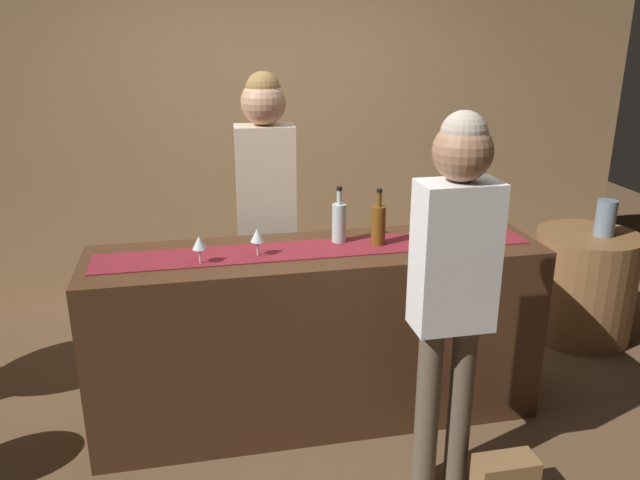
{
  "coord_description": "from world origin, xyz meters",
  "views": [
    {
      "loc": [
        -0.61,
        -3.0,
        2.08
      ],
      "look_at": [
        0.01,
        0.0,
        1.02
      ],
      "focal_mm": 35.73,
      "sensor_mm": 36.0,
      "label": 1
    }
  ],
  "objects_px": {
    "bartender": "(266,190)",
    "vase_on_side_table": "(606,218)",
    "wine_glass_near_customer": "(465,221)",
    "wine_bottle_amber": "(379,225)",
    "wine_bottle_green": "(426,216)",
    "wine_bottle_clear": "(339,222)",
    "handbag": "(505,479)",
    "wine_glass_far_end": "(199,244)",
    "customer_sipping": "(454,268)",
    "round_side_table": "(583,285)",
    "wine_glass_mid_counter": "(257,236)"
  },
  "relations": [
    {
      "from": "vase_on_side_table",
      "to": "wine_glass_far_end",
      "type": "bearing_deg",
      "value": -167.06
    },
    {
      "from": "bartender",
      "to": "customer_sipping",
      "type": "relative_size",
      "value": 1.04
    },
    {
      "from": "customer_sipping",
      "to": "vase_on_side_table",
      "type": "relative_size",
      "value": 7.31
    },
    {
      "from": "bartender",
      "to": "round_side_table",
      "type": "relative_size",
      "value": 2.46
    },
    {
      "from": "vase_on_side_table",
      "to": "handbag",
      "type": "bearing_deg",
      "value": -134.53
    },
    {
      "from": "wine_bottle_amber",
      "to": "round_side_table",
      "type": "relative_size",
      "value": 0.41
    },
    {
      "from": "wine_glass_mid_counter",
      "to": "bartender",
      "type": "distance_m",
      "value": 0.64
    },
    {
      "from": "wine_bottle_green",
      "to": "handbag",
      "type": "xyz_separation_m",
      "value": [
        0.08,
        -0.94,
        -0.98
      ]
    },
    {
      "from": "wine_glass_far_end",
      "to": "wine_glass_near_customer",
      "type": "bearing_deg",
      "value": 3.51
    },
    {
      "from": "wine_bottle_amber",
      "to": "customer_sipping",
      "type": "relative_size",
      "value": 0.17
    },
    {
      "from": "wine_bottle_green",
      "to": "round_side_table",
      "type": "distance_m",
      "value": 1.6
    },
    {
      "from": "wine_bottle_amber",
      "to": "wine_glass_mid_counter",
      "type": "xyz_separation_m",
      "value": [
        -0.63,
        -0.04,
        -0.01
      ]
    },
    {
      "from": "wine_glass_far_end",
      "to": "customer_sipping",
      "type": "xyz_separation_m",
      "value": [
        1.05,
        -0.58,
        0.01
      ]
    },
    {
      "from": "wine_bottle_green",
      "to": "wine_bottle_clear",
      "type": "xyz_separation_m",
      "value": [
        -0.48,
        -0.01,
        0.0
      ]
    },
    {
      "from": "customer_sipping",
      "to": "wine_bottle_green",
      "type": "bearing_deg",
      "value": 77.8
    },
    {
      "from": "wine_bottle_amber",
      "to": "handbag",
      "type": "relative_size",
      "value": 1.08
    },
    {
      "from": "wine_bottle_green",
      "to": "customer_sipping",
      "type": "distance_m",
      "value": 0.78
    },
    {
      "from": "vase_on_side_table",
      "to": "wine_glass_mid_counter",
      "type": "bearing_deg",
      "value": -166.73
    },
    {
      "from": "wine_bottle_green",
      "to": "bartender",
      "type": "height_order",
      "value": "bartender"
    },
    {
      "from": "wine_glass_mid_counter",
      "to": "customer_sipping",
      "type": "bearing_deg",
      "value": -39.37
    },
    {
      "from": "wine_glass_near_customer",
      "to": "bartender",
      "type": "distance_m",
      "value": 1.15
    },
    {
      "from": "wine_bottle_amber",
      "to": "wine_glass_near_customer",
      "type": "distance_m",
      "value": 0.47
    },
    {
      "from": "wine_glass_mid_counter",
      "to": "vase_on_side_table",
      "type": "bearing_deg",
      "value": 13.27
    },
    {
      "from": "wine_glass_far_end",
      "to": "customer_sipping",
      "type": "relative_size",
      "value": 0.08
    },
    {
      "from": "wine_bottle_clear",
      "to": "handbag",
      "type": "height_order",
      "value": "wine_bottle_clear"
    },
    {
      "from": "wine_glass_far_end",
      "to": "wine_bottle_amber",
      "type": "bearing_deg",
      "value": 5.53
    },
    {
      "from": "wine_bottle_amber",
      "to": "wine_glass_mid_counter",
      "type": "bearing_deg",
      "value": -176.56
    },
    {
      "from": "wine_bottle_green",
      "to": "wine_bottle_clear",
      "type": "height_order",
      "value": "same"
    },
    {
      "from": "wine_glass_near_customer",
      "to": "handbag",
      "type": "xyz_separation_m",
      "value": [
        -0.1,
        -0.84,
        -0.97
      ]
    },
    {
      "from": "wine_bottle_green",
      "to": "round_side_table",
      "type": "bearing_deg",
      "value": 18.98
    },
    {
      "from": "round_side_table",
      "to": "handbag",
      "type": "distance_m",
      "value": 1.92
    },
    {
      "from": "wine_glass_near_customer",
      "to": "wine_glass_mid_counter",
      "type": "distance_m",
      "value": 1.11
    },
    {
      "from": "wine_glass_near_customer",
      "to": "round_side_table",
      "type": "distance_m",
      "value": 1.48
    },
    {
      "from": "wine_glass_near_customer",
      "to": "wine_bottle_amber",
      "type": "bearing_deg",
      "value": 179.59
    },
    {
      "from": "vase_on_side_table",
      "to": "wine_bottle_clear",
      "type": "bearing_deg",
      "value": -167.26
    },
    {
      "from": "customer_sipping",
      "to": "vase_on_side_table",
      "type": "height_order",
      "value": "customer_sipping"
    },
    {
      "from": "customer_sipping",
      "to": "round_side_table",
      "type": "xyz_separation_m",
      "value": [
        1.52,
        1.23,
        -0.72
      ]
    },
    {
      "from": "wine_bottle_clear",
      "to": "wine_bottle_amber",
      "type": "xyz_separation_m",
      "value": [
        0.19,
        -0.09,
        0.0
      ]
    },
    {
      "from": "round_side_table",
      "to": "wine_bottle_green",
      "type": "bearing_deg",
      "value": -161.02
    },
    {
      "from": "bartender",
      "to": "vase_on_side_table",
      "type": "height_order",
      "value": "bartender"
    },
    {
      "from": "wine_glass_far_end",
      "to": "customer_sipping",
      "type": "height_order",
      "value": "customer_sipping"
    },
    {
      "from": "wine_glass_far_end",
      "to": "round_side_table",
      "type": "relative_size",
      "value": 0.19
    },
    {
      "from": "vase_on_side_table",
      "to": "wine_bottle_amber",
      "type": "bearing_deg",
      "value": -163.25
    },
    {
      "from": "wine_bottle_clear",
      "to": "round_side_table",
      "type": "height_order",
      "value": "wine_bottle_clear"
    },
    {
      "from": "round_side_table",
      "to": "vase_on_side_table",
      "type": "xyz_separation_m",
      "value": [
        0.06,
        -0.05,
        0.49
      ]
    },
    {
      "from": "wine_bottle_clear",
      "to": "wine_glass_far_end",
      "type": "bearing_deg",
      "value": -166.52
    },
    {
      "from": "wine_bottle_clear",
      "to": "wine_glass_near_customer",
      "type": "relative_size",
      "value": 2.1
    },
    {
      "from": "wine_bottle_green",
      "to": "wine_bottle_clear",
      "type": "relative_size",
      "value": 1.0
    },
    {
      "from": "wine_glass_mid_counter",
      "to": "bartender",
      "type": "xyz_separation_m",
      "value": [
        0.12,
        0.62,
        0.07
      ]
    },
    {
      "from": "wine_glass_near_customer",
      "to": "wine_glass_far_end",
      "type": "xyz_separation_m",
      "value": [
        -1.39,
        -0.09,
        0.0
      ]
    }
  ]
}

